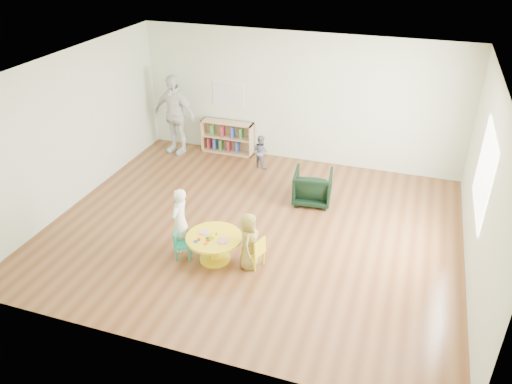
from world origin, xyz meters
TOP-DOWN VIEW (x-y plane):
  - room at (0.01, 0.00)m, footprint 7.10×7.00m
  - activity_table at (-0.29, -1.08)m, footprint 0.89×0.89m
  - kid_chair_left at (-0.82, -1.18)m, footprint 0.32×0.32m
  - kid_chair_right at (0.38, -1.03)m, footprint 0.35×0.35m
  - bookshelf at (-1.61, 2.86)m, footprint 1.20×0.30m
  - alphabet_poster at (-1.60, 2.98)m, footprint 0.74×0.01m
  - armchair at (0.76, 1.22)m, footprint 0.77×0.79m
  - child_left at (-0.91, -0.99)m, footprint 0.29×0.42m
  - child_right at (0.28, -1.06)m, footprint 0.35×0.49m
  - toddler at (-0.64, 2.33)m, footprint 0.44×0.40m
  - adult_caretaker at (-2.73, 2.50)m, footprint 1.12×0.61m

SIDE VIEW (x-z plane):
  - kid_chair_left at x=-0.82m, z-range 0.02..0.51m
  - kid_chair_right at x=0.38m, z-range 0.02..0.54m
  - activity_table at x=-0.29m, z-range 0.06..0.55m
  - armchair at x=0.76m, z-range 0.00..0.65m
  - bookshelf at x=-1.61m, z-range -0.01..0.74m
  - toddler at x=-0.64m, z-range 0.00..0.74m
  - child_right at x=0.28m, z-range 0.00..0.94m
  - child_left at x=-0.91m, z-range 0.00..1.12m
  - adult_caretaker at x=-2.73m, z-range 0.00..1.81m
  - alphabet_poster at x=-1.60m, z-range 1.08..1.62m
  - room at x=0.01m, z-range 0.49..3.29m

